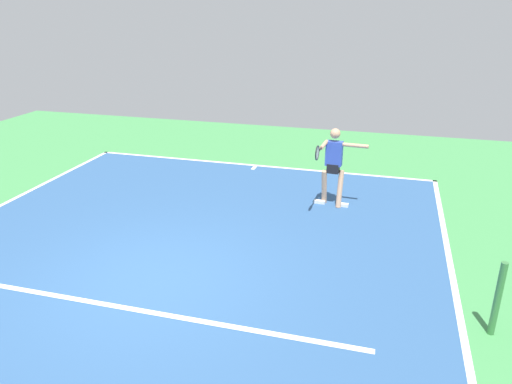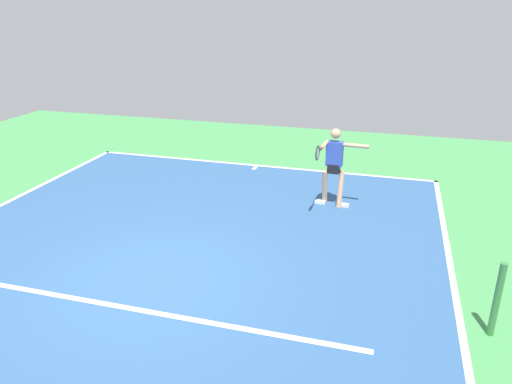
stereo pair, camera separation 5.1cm
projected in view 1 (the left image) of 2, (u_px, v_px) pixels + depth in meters
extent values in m
plane|color=#428E4C|center=(153.00, 280.00, 7.71)|extent=(21.16, 21.16, 0.00)
cube|color=#2D5484|center=(153.00, 280.00, 7.71)|extent=(9.27, 12.22, 0.00)
cube|color=white|center=(256.00, 165.00, 13.15)|extent=(9.27, 0.10, 0.01)
cube|color=white|center=(462.00, 329.00, 6.55)|extent=(0.10, 12.22, 0.01)
cube|color=white|center=(128.00, 308.00, 6.99)|extent=(6.95, 0.10, 0.01)
cube|color=white|center=(254.00, 168.00, 12.97)|extent=(0.10, 0.30, 0.01)
cylinder|color=#38753D|center=(498.00, 299.00, 6.27)|extent=(0.09, 0.09, 1.07)
cylinder|color=tan|center=(340.00, 189.00, 10.39)|extent=(0.13, 0.29, 0.81)
cube|color=white|center=(343.00, 205.00, 10.49)|extent=(0.25, 0.12, 0.07)
cylinder|color=tan|center=(324.00, 187.00, 10.50)|extent=(0.13, 0.29, 0.81)
cube|color=white|center=(319.00, 202.00, 10.65)|extent=(0.25, 0.12, 0.07)
cube|color=black|center=(333.00, 168.00, 10.28)|extent=(0.26, 0.22, 0.20)
cube|color=#334CB2|center=(334.00, 153.00, 10.16)|extent=(0.35, 0.20, 0.52)
sphere|color=tan|center=(335.00, 133.00, 10.01)|extent=(0.21, 0.21, 0.21)
cylinder|color=tan|center=(356.00, 146.00, 9.95)|extent=(0.53, 0.12, 0.08)
cylinder|color=tan|center=(324.00, 145.00, 9.90)|extent=(0.12, 0.53, 0.08)
cylinder|color=black|center=(320.00, 150.00, 9.57)|extent=(0.04, 0.22, 0.03)
torus|color=black|center=(317.00, 153.00, 9.36)|extent=(0.04, 0.29, 0.29)
cylinder|color=silver|center=(317.00, 153.00, 9.36)|extent=(0.02, 0.25, 0.25)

